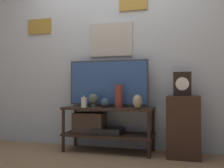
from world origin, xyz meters
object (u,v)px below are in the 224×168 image
Objects in this scene: candle_jar at (84,102)px; decorative_bust at (93,99)px; vase_round_glass at (105,103)px; television at (108,83)px; vase_tall_ceramic at (119,96)px; mantel_clock at (182,84)px; vase_slim_bronze at (84,101)px; vase_urn_stoneware at (137,102)px.

candle_jar is 0.14m from decorative_bust.
vase_round_glass is 0.69× the size of decorative_bust.
television is 0.30m from decorative_bust.
vase_tall_ceramic is 0.78m from mantel_clock.
vase_slim_bronze is (-0.42, -0.11, -0.06)m from vase_tall_ceramic.
decorative_bust is at bearing -175.17° from mantel_clock.
television is 0.30m from vase_round_glass.
vase_urn_stoneware is at bearing -158.89° from mantel_clock.
candle_jar is at bearing 110.11° from vase_slim_bronze.
television reaches higher than vase_tall_ceramic.
television is 6.42× the size of vase_slim_bronze.
vase_slim_bronze is at bearing 179.13° from vase_urn_stoneware.
decorative_bust is (-0.16, 0.01, 0.04)m from vase_round_glass.
vase_tall_ceramic is 1.73× the size of vase_slim_bronze.
vase_slim_bronze reaches higher than vase_round_glass.
vase_tall_ceramic is at bearing -174.21° from mantel_clock.
vase_tall_ceramic is 0.34m from decorative_bust.
vase_round_glass is at bearing -4.64° from candle_jar.
vase_slim_bronze is at bearing -161.55° from vase_round_glass.
vase_round_glass is 0.29m from candle_jar.
candle_jar is (-0.29, 0.02, 0.00)m from vase_round_glass.
vase_urn_stoneware is (0.44, -0.24, -0.23)m from television.
television is at bearing 43.55° from vase_slim_bronze.
mantel_clock reaches higher than candle_jar.
vase_tall_ceramic is at bearing 14.32° from vase_slim_bronze.
vase_tall_ceramic is 0.29m from vase_urn_stoneware.
candle_jar is (-0.72, 0.12, -0.02)m from vase_urn_stoneware.
vase_urn_stoneware is (0.26, -0.12, -0.06)m from vase_tall_ceramic.
television is at bearing 150.71° from vase_urn_stoneware.
vase_slim_bronze is 1.33× the size of candle_jar.
vase_urn_stoneware reaches higher than candle_jar.
vase_tall_ceramic is at bearing -0.04° from candle_jar.
vase_urn_stoneware is 0.73m from candle_jar.
candle_jar is at bearing -156.28° from television.
mantel_clock is at bearing 8.88° from vase_slim_bronze.
vase_round_glass is at bearing -172.13° from vase_tall_ceramic.
vase_round_glass is at bearing -173.83° from mantel_clock.
vase_tall_ceramic is 0.44m from vase_slim_bronze.
vase_tall_ceramic is 2.30× the size of candle_jar.
mantel_clock is at bearing -2.93° from television.
vase_tall_ceramic is (0.18, -0.13, -0.17)m from television.
vase_slim_bronze and vase_urn_stoneware have the same top height.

